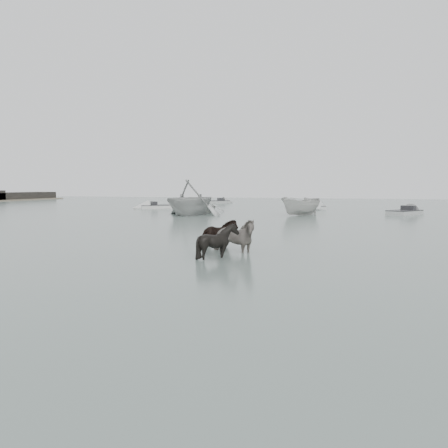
{
  "coord_description": "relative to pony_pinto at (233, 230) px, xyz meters",
  "views": [
    {
      "loc": [
        5.02,
        -15.49,
        2.43
      ],
      "look_at": [
        0.29,
        0.0,
        1.0
      ],
      "focal_mm": 35.0,
      "sensor_mm": 36.0,
      "label": 1
    }
  ],
  "objects": [
    {
      "name": "rowboat_lead",
      "position": [
        -9.05,
        21.53,
        -0.27
      ],
      "size": [
        4.76,
        5.93,
        1.09
      ],
      "primitive_type": "imported",
      "rotation": [
        0.0,
        0.0,
        0.2
      ],
      "color": "silver",
      "rests_on": "ground"
    },
    {
      "name": "rowboat_trail",
      "position": [
        -8.79,
        18.32,
        0.71
      ],
      "size": [
        6.49,
        7.02,
        3.05
      ],
      "primitive_type": "imported",
      "rotation": [
        0.0,
        0.0,
        2.84
      ],
      "color": "#ACAEAB",
      "rests_on": "ground"
    },
    {
      "name": "pony_dark",
      "position": [
        -1.15,
        2.0,
        -0.17
      ],
      "size": [
        1.51,
        1.6,
        1.28
      ],
      "primitive_type": "imported",
      "rotation": [
        0.0,
        0.0,
        1.15
      ],
      "color": "black",
      "rests_on": "ground"
    },
    {
      "name": "skiff_outer",
      "position": [
        -15.81,
        27.39,
        -0.44
      ],
      "size": [
        5.65,
        5.07,
        0.75
      ],
      "primitive_type": null,
      "rotation": [
        0.0,
        0.0,
        3.83
      ],
      "color": "beige",
      "rests_on": "ground"
    },
    {
      "name": "skiff_port",
      "position": [
        8.12,
        24.06,
        -0.44
      ],
      "size": [
        3.89,
        4.72,
        0.75
      ],
      "primitive_type": null,
      "rotation": [
        0.0,
        0.0,
        0.98
      ],
      "color": "#9EA09E",
      "rests_on": "ground"
    },
    {
      "name": "skiff_mid",
      "position": [
        0.21,
        30.92,
        -0.44
      ],
      "size": [
        2.56,
        5.3,
        0.75
      ],
      "primitive_type": null,
      "rotation": [
        0.0,
        0.0,
        -1.37
      ],
      "color": "#B0B2B0",
      "rests_on": "ground"
    },
    {
      "name": "pony_pinto",
      "position": [
        0.0,
        0.0,
        0.0
      ],
      "size": [
        2.08,
        1.31,
        1.63
      ],
      "primitive_type": "imported",
      "rotation": [
        0.0,
        0.0,
        1.33
      ],
      "color": "black",
      "rests_on": "ground"
    },
    {
      "name": "ground",
      "position": [
        -0.72,
        0.27,
        -0.81
      ],
      "size": [
        140.0,
        140.0,
        0.0
      ],
      "primitive_type": "plane",
      "color": "#576860",
      "rests_on": "ground"
    },
    {
      "name": "pony_black",
      "position": [
        -0.14,
        -1.4,
        -0.11
      ],
      "size": [
        1.37,
        1.23,
        1.42
      ],
      "primitive_type": "imported",
      "rotation": [
        0.0,
        0.0,
        1.65
      ],
      "color": "black",
      "rests_on": "ground"
    },
    {
      "name": "skiff_far",
      "position": [
        -14.4,
        42.06,
        -0.44
      ],
      "size": [
        5.11,
        4.25,
        0.75
      ],
      "primitive_type": null,
      "rotation": [
        0.0,
        0.0,
        0.61
      ],
      "color": "gray",
      "rests_on": "ground"
    },
    {
      "name": "boat_small",
      "position": [
        -0.08,
        20.84,
        0.02
      ],
      "size": [
        3.78,
        4.45,
        1.66
      ],
      "primitive_type": "imported",
      "rotation": [
        0.0,
        0.0,
        -0.61
      ],
      "color": "#ADAEA9",
      "rests_on": "ground"
    }
  ]
}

